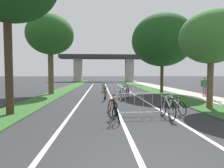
% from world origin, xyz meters
% --- Properties ---
extents(grass_verge_left, '(2.05, 52.86, 0.05)m').
position_xyz_m(grass_verge_left, '(-5.10, 21.62, 0.03)').
color(grass_verge_left, '#2D5B26').
rests_on(grass_verge_left, ground).
extents(grass_verge_right, '(2.05, 52.86, 0.05)m').
position_xyz_m(grass_verge_right, '(5.10, 21.62, 0.03)').
color(grass_verge_right, '#2D5B26').
rests_on(grass_verge_right, ground).
extents(sidewalk_path_right, '(2.32, 52.86, 0.08)m').
position_xyz_m(sidewalk_path_right, '(7.29, 21.62, 0.04)').
color(sidewalk_path_right, '#ADA89E').
rests_on(sidewalk_path_right, ground).
extents(lane_stripe_center, '(0.14, 30.58, 0.01)m').
position_xyz_m(lane_stripe_center, '(0.00, 15.29, 0.00)').
color(lane_stripe_center, silver).
rests_on(lane_stripe_center, ground).
extents(lane_stripe_right_lane, '(0.14, 30.58, 0.01)m').
position_xyz_m(lane_stripe_right_lane, '(2.24, 15.29, 0.00)').
color(lane_stripe_right_lane, silver).
rests_on(lane_stripe_right_lane, ground).
extents(lane_stripe_left_lane, '(0.14, 30.58, 0.01)m').
position_xyz_m(lane_stripe_left_lane, '(-2.24, 15.29, 0.00)').
color(lane_stripe_left_lane, silver).
rests_on(lane_stripe_left_lane, ground).
extents(overpass_bridge, '(22.02, 3.95, 6.72)m').
position_xyz_m(overpass_bridge, '(0.00, 43.68, 4.92)').
color(overpass_bridge, '#2D2D30').
rests_on(overpass_bridge, ground).
extents(tree_left_maple_mid, '(4.23, 4.23, 7.26)m').
position_xyz_m(tree_left_maple_mid, '(-5.40, 13.98, 5.42)').
color(tree_left_maple_mid, brown).
rests_on(tree_left_maple_mid, ground).
extents(tree_right_cypress_far, '(3.35, 3.35, 5.30)m').
position_xyz_m(tree_right_cypress_far, '(5.11, 6.47, 3.85)').
color(tree_right_cypress_far, brown).
rests_on(tree_right_cypress_far, ground).
extents(tree_right_pine_near, '(5.84, 5.84, 7.59)m').
position_xyz_m(tree_right_pine_near, '(5.06, 14.18, 5.10)').
color(tree_right_pine_near, '#4C3823').
rests_on(tree_right_pine_near, ground).
extents(lamppost_with_sign, '(0.56, 0.32, 5.51)m').
position_xyz_m(lamppost_with_sign, '(7.52, 10.61, 3.26)').
color(lamppost_with_sign, '#1E4C23').
rests_on(lamppost_with_sign, ground).
extents(crowd_barrier_nearest, '(2.48, 0.46, 1.05)m').
position_xyz_m(crowd_barrier_nearest, '(1.05, 4.83, 0.52)').
color(crowd_barrier_nearest, '#ADADB2').
rests_on(crowd_barrier_nearest, ground).
extents(crowd_barrier_second, '(2.48, 0.44, 1.05)m').
position_xyz_m(crowd_barrier_second, '(1.06, 10.48, 0.52)').
color(crowd_barrier_second, '#ADADB2').
rests_on(crowd_barrier_second, ground).
extents(crowd_barrier_third, '(2.48, 0.49, 1.05)m').
position_xyz_m(crowd_barrier_third, '(0.55, 16.14, 0.52)').
color(crowd_barrier_third, '#ADADB2').
rests_on(crowd_barrier_third, ground).
extents(bicycle_blue_0, '(0.60, 1.62, 0.95)m').
position_xyz_m(bicycle_blue_0, '(-0.49, 15.59, 0.36)').
color(bicycle_blue_0, black).
rests_on(bicycle_blue_0, ground).
extents(bicycle_white_1, '(0.52, 1.66, 0.86)m').
position_xyz_m(bicycle_white_1, '(2.75, 5.36, 0.36)').
color(bicycle_white_1, black).
rests_on(bicycle_white_1, ground).
extents(bicycle_teal_2, '(0.50, 1.63, 0.93)m').
position_xyz_m(bicycle_teal_2, '(0.63, 10.00, 0.35)').
color(bicycle_teal_2, black).
rests_on(bicycle_teal_2, ground).
extents(bicycle_red_3, '(0.44, 1.68, 0.99)m').
position_xyz_m(bicycle_red_3, '(1.22, 11.05, 0.38)').
color(bicycle_red_3, black).
rests_on(bicycle_red_3, ground).
extents(bicycle_orange_4, '(0.70, 1.66, 1.02)m').
position_xyz_m(bicycle_orange_4, '(-0.30, 5.35, 0.37)').
color(bicycle_orange_4, black).
rests_on(bicycle_orange_4, ground).
extents(bicycle_purple_5, '(0.56, 1.77, 0.92)m').
position_xyz_m(bicycle_purple_5, '(-0.41, 16.63, 0.38)').
color(bicycle_purple_5, black).
rests_on(bicycle_purple_5, ground).
extents(bicycle_silver_6, '(0.43, 1.62, 0.93)m').
position_xyz_m(bicycle_silver_6, '(1.99, 4.42, 0.37)').
color(bicycle_silver_6, black).
rests_on(bicycle_silver_6, ground).
extents(bicycle_black_7, '(0.49, 1.69, 1.02)m').
position_xyz_m(bicycle_black_7, '(-0.23, 4.29, 0.38)').
color(bicycle_black_7, black).
rests_on(bicycle_black_7, ground).
extents(bicycle_yellow_8, '(0.47, 1.63, 1.01)m').
position_xyz_m(bicycle_yellow_8, '(-0.51, 9.97, 0.38)').
color(bicycle_yellow_8, black).
rests_on(bicycle_yellow_8, ground).
extents(bicycle_green_9, '(0.63, 1.62, 0.97)m').
position_xyz_m(bicycle_green_9, '(1.85, 16.54, 0.37)').
color(bicycle_green_9, black).
rests_on(bicycle_green_9, ground).
extents(pedestrian_strolling, '(0.58, 0.37, 1.64)m').
position_xyz_m(pedestrian_strolling, '(7.97, 11.85, 1.00)').
color(pedestrian_strolling, '#994C8C').
rests_on(pedestrian_strolling, ground).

